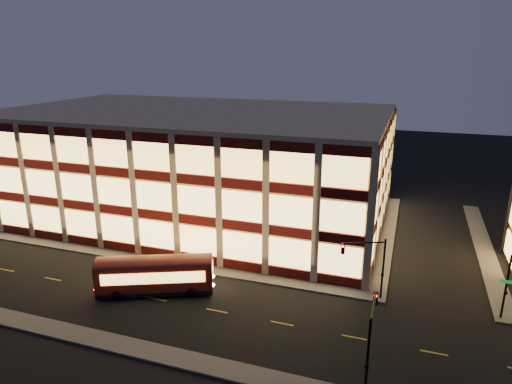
% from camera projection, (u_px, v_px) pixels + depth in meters
% --- Properties ---
extents(ground, '(200.00, 200.00, 0.00)m').
position_uv_depth(ground, '(154.00, 265.00, 48.80)').
color(ground, black).
rests_on(ground, ground).
extents(sidewalk_office_south, '(54.00, 2.00, 0.15)m').
position_uv_depth(sidewalk_office_south, '(135.00, 257.00, 50.61)').
color(sidewalk_office_south, '#514F4C').
rests_on(sidewalk_office_south, ground).
extents(sidewalk_office_east, '(2.00, 30.00, 0.15)m').
position_uv_depth(sidewalk_office_east, '(387.00, 234.00, 56.95)').
color(sidewalk_office_east, '#514F4C').
rests_on(sidewalk_office_east, ground).
extents(sidewalk_tower_west, '(2.00, 30.00, 0.15)m').
position_uv_depth(sidewalk_tower_west, '(483.00, 246.00, 53.52)').
color(sidewalk_tower_west, '#514F4C').
rests_on(sidewalk_tower_west, ground).
extents(sidewalk_near, '(100.00, 2.00, 0.15)m').
position_uv_depth(sidewalk_near, '(69.00, 332.00, 37.04)').
color(sidewalk_near, '#514F4C').
rests_on(sidewalk_near, ground).
extents(office_building, '(50.45, 30.45, 14.50)m').
position_uv_depth(office_building, '(197.00, 163.00, 62.84)').
color(office_building, tan).
rests_on(office_building, ground).
extents(traffic_signal_far, '(3.79, 1.87, 6.00)m').
position_uv_depth(traffic_signal_far, '(369.00, 259.00, 40.87)').
color(traffic_signal_far, black).
rests_on(traffic_signal_far, ground).
extents(traffic_signal_right, '(1.20, 4.37, 6.00)m').
position_uv_depth(traffic_signal_right, '(511.00, 284.00, 36.57)').
color(traffic_signal_right, black).
rests_on(traffic_signal_right, ground).
extents(traffic_signal_near, '(0.32, 4.45, 6.00)m').
position_uv_depth(traffic_signal_near, '(371.00, 331.00, 30.29)').
color(traffic_signal_near, black).
rests_on(traffic_signal_near, ground).
extents(trolley_bus, '(10.90, 6.77, 3.63)m').
position_uv_depth(trolley_bus, '(155.00, 273.00, 42.86)').
color(trolley_bus, maroon).
rests_on(trolley_bus, ground).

